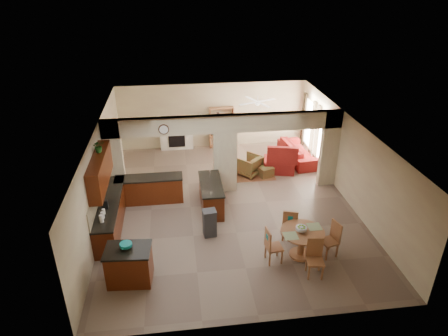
{
  "coord_description": "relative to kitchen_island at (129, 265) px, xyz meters",
  "views": [
    {
      "loc": [
        -1.62,
        -11.25,
        7.08
      ],
      "look_at": [
        -0.12,
        0.3,
        1.22
      ],
      "focal_mm": 32.0,
      "sensor_mm": 36.0,
      "label": 1
    }
  ],
  "objects": [
    {
      "name": "trash_can",
      "position": [
        2.16,
        1.64,
        -0.1
      ],
      "size": [
        0.4,
        0.35,
        0.78
      ],
      "primitive_type": "cube",
      "rotation": [
        0.0,
        0.0,
        0.12
      ],
      "color": "#303033",
      "rests_on": "floor"
    },
    {
      "name": "partition_left_pier",
      "position": [
        -0.75,
        4.26,
        0.91
      ],
      "size": [
        0.6,
        0.25,
        2.8
      ],
      "primitive_type": "cube",
      "color": "beige",
      "rests_on": "floor"
    },
    {
      "name": "peninsula",
      "position": [
        2.35,
        3.15,
        -0.03
      ],
      "size": [
        0.7,
        1.85,
        0.91
      ],
      "color": "#451507",
      "rests_on": "floor"
    },
    {
      "name": "ceiling_fan",
      "position": [
        4.45,
        6.26,
        2.07
      ],
      "size": [
        1.0,
        1.0,
        0.1
      ],
      "primitive_type": "cylinder",
      "color": "white",
      "rests_on": "ceiling"
    },
    {
      "name": "glazed_door",
      "position": [
        6.92,
        6.41,
        0.56
      ],
      "size": [
        0.02,
        0.7,
        2.1
      ],
      "primitive_type": "cube",
      "color": "white",
      "rests_on": "wall_right"
    },
    {
      "name": "fireplace",
      "position": [
        1.35,
        8.09,
        0.13
      ],
      "size": [
        1.6,
        0.35,
        1.2
      ],
      "color": "white",
      "rests_on": "floor"
    },
    {
      "name": "ottoman",
      "position": [
        4.61,
        5.13,
        -0.3
      ],
      "size": [
        0.66,
        0.66,
        0.37
      ],
      "primitive_type": "cube",
      "rotation": [
        0.0,
        0.0,
        0.36
      ],
      "color": "maroon",
      "rests_on": "floor"
    },
    {
      "name": "drape_a_left",
      "position": [
        6.88,
        4.96,
        0.71
      ],
      "size": [
        0.1,
        0.28,
        2.3
      ],
      "primitive_type": "cube",
      "color": "#45201B",
      "rests_on": "wall_right"
    },
    {
      "name": "window_a",
      "position": [
        6.92,
        5.56,
        0.71
      ],
      "size": [
        0.02,
        0.9,
        1.9
      ],
      "primitive_type": "cube",
      "color": "white",
      "rests_on": "wall_right"
    },
    {
      "name": "plant",
      "position": [
        -0.87,
        2.77,
        2.06
      ],
      "size": [
        0.4,
        0.38,
        0.36
      ],
      "primitive_type": "imported",
      "rotation": [
        0.0,
        0.0,
        0.37
      ],
      "color": "#1C4913",
      "rests_on": "upper_cabinets"
    },
    {
      "name": "upper_cabinets",
      "position": [
        -0.87,
        2.46,
        1.43
      ],
      "size": [
        0.35,
        2.4,
        0.9
      ],
      "primitive_type": "cube",
      "color": "#451507",
      "rests_on": "wall_left"
    },
    {
      "name": "drape_b_right",
      "position": [
        6.88,
        7.86,
        0.71
      ],
      "size": [
        0.1,
        0.28,
        2.3
      ],
      "primitive_type": "cube",
      "color": "#45201B",
      "rests_on": "wall_right"
    },
    {
      "name": "wall_left",
      "position": [
        -1.05,
        3.26,
        0.91
      ],
      "size": [
        0.0,
        10.0,
        10.0
      ],
      "primitive_type": "plane",
      "rotation": [
        1.57,
        0.0,
        1.57
      ],
      "color": "beige",
      "rests_on": "floor"
    },
    {
      "name": "chaise",
      "position": [
        5.23,
        5.5,
        -0.26
      ],
      "size": [
        1.34,
        1.18,
        0.46
      ],
      "primitive_type": "cube",
      "rotation": [
        0.0,
        0.0,
        -0.23
      ],
      "color": "maroon",
      "rests_on": "floor"
    },
    {
      "name": "wall_back",
      "position": [
        2.95,
        8.26,
        0.91
      ],
      "size": [
        8.0,
        0.0,
        8.0
      ],
      "primitive_type": "plane",
      "rotation": [
        1.57,
        0.0,
        0.0
      ],
      "color": "beige",
      "rests_on": "floor"
    },
    {
      "name": "window_b",
      "position": [
        6.92,
        7.26,
        0.71
      ],
      "size": [
        0.02,
        0.9,
        1.9
      ],
      "primitive_type": "cube",
      "color": "white",
      "rests_on": "wall_right"
    },
    {
      "name": "drape_b_left",
      "position": [
        6.88,
        6.66,
        0.71
      ],
      "size": [
        0.1,
        0.28,
        2.3
      ],
      "primitive_type": "cube",
      "color": "#45201B",
      "rests_on": "wall_right"
    },
    {
      "name": "armchair",
      "position": [
        4.02,
        5.34,
        -0.11
      ],
      "size": [
        1.15,
        1.16,
        0.75
      ],
      "primitive_type": "imported",
      "rotation": [
        0.0,
        0.0,
        3.88
      ],
      "color": "maroon",
      "rests_on": "floor"
    },
    {
      "name": "rug",
      "position": [
        4.15,
        5.36,
        -0.48
      ],
      "size": [
        1.6,
        1.3,
        0.01
      ],
      "primitive_type": "cube",
      "color": "brown",
      "rests_on": "floor"
    },
    {
      "name": "drape_a_right",
      "position": [
        6.88,
        6.16,
        0.71
      ],
      "size": [
        0.1,
        0.28,
        2.3
      ],
      "primitive_type": "cube",
      "color": "#45201B",
      "rests_on": "wall_right"
    },
    {
      "name": "wall_front",
      "position": [
        2.95,
        -1.74,
        0.91
      ],
      "size": [
        8.0,
        0.0,
        8.0
      ],
      "primitive_type": "plane",
      "rotation": [
        -1.57,
        0.0,
        0.0
      ],
      "color": "beige",
      "rests_on": "floor"
    },
    {
      "name": "ceiling",
      "position": [
        2.95,
        3.26,
        2.31
      ],
      "size": [
        10.0,
        10.0,
        0.0
      ],
      "primitive_type": "plane",
      "rotation": [
        3.14,
        0.0,
        0.0
      ],
      "color": "white",
      "rests_on": "wall_back"
    },
    {
      "name": "sofa",
      "position": [
        6.25,
        6.34,
        -0.13
      ],
      "size": [
        2.51,
        1.18,
        0.71
      ],
      "primitive_type": "imported",
      "rotation": [
        0.0,
        0.0,
        1.67
      ],
      "color": "maroon",
      "rests_on": "floor"
    },
    {
      "name": "kitchen_counter",
      "position": [
        -0.31,
        3.01,
        -0.02
      ],
      "size": [
        2.52,
        3.29,
        1.48
      ],
      "color": "#451507",
      "rests_on": "floor"
    },
    {
      "name": "partition_header",
      "position": [
        2.95,
        4.26,
        2.01
      ],
      "size": [
        8.0,
        0.25,
        0.6
      ],
      "primitive_type": "cube",
      "color": "beige",
      "rests_on": "partition_center_pier"
    },
    {
      "name": "floor",
      "position": [
        2.95,
        3.26,
        -0.49
      ],
      "size": [
        10.0,
        10.0,
        0.0
      ],
      "primitive_type": "plane",
      "color": "#766251",
      "rests_on": "ground"
    },
    {
      "name": "chair_north",
      "position": [
        4.4,
        1.13,
        0.07
      ],
      "size": [
        0.52,
        0.52,
        1.02
      ],
      "rotation": [
        0.0,
        0.0,
        2.86
      ],
      "color": "#945733",
      "rests_on": "floor"
    },
    {
      "name": "wall_clock",
      "position": [
        0.95,
        4.11,
        1.96
      ],
      "size": [
        0.34,
        0.03,
        0.34
      ],
      "primitive_type": "cylinder",
      "rotation": [
        1.57,
        0.0,
        0.0
      ],
      "color": "#462617",
      "rests_on": "partition_header"
    },
    {
      "name": "chair_east",
      "position": [
        5.36,
        0.34,
        0.07
      ],
      "size": [
        0.52,
        0.52,
        1.02
      ],
      "rotation": [
        0.0,
        0.0,
        4.99
      ],
      "color": "#945733",
      "rests_on": "floor"
    },
    {
      "name": "wall_right",
      "position": [
        6.95,
        3.26,
        0.91
      ],
      "size": [
        0.0,
        10.0,
        10.0
      ],
      "primitive_type": "plane",
      "rotation": [
        1.57,
        0.0,
        -1.57
      ],
      "color": "beige",
      "rests_on": "floor"
    },
    {
      "name": "kitchen_island",
      "position": [
        0.0,
        0.0,
        0.0
      ],
      "size": [
        1.17,
        0.88,
        0.97
      ],
      "rotation": [
        0.0,
        0.0,
        -0.08
      ],
      "color": "#451507",
      "rests_on": "floor"
    },
    {
      "name": "chair_south",
      "position": [
        4.65,
        -0.33,
        0.07
      ],
      "size": [
        0.47,
        0.47,
        1.02
      ],
      "rotation": [
        0.0,
        0.0,
        -0.13
      ],
      "color": "#945733",
      "rests_on": "floor"
    },
    {
      "name": "dining_table",
      "position": [
        4.53,
        0.39,
        0.04
      ],
      "size": [
        1.18,
        1.18,
        0.81
      ],
      "color": "#945733",
      "rests_on": "floor"
    },
    {
      "name": "partition_right_pier",
      "position": [
        6.65,
        4.26,
        0.91
      ],
      "size": [
        0.6,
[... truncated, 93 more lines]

